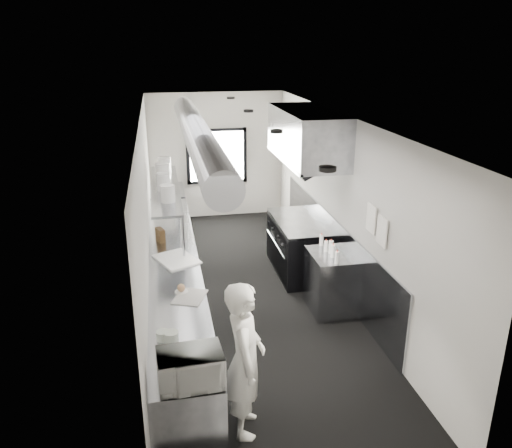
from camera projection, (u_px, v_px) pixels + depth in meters
name	position (u px, v px, depth m)	size (l,w,h in m)	color
floor	(248.00, 294.00, 8.18)	(3.00, 8.00, 0.01)	black
ceiling	(247.00, 118.00, 7.22)	(3.00, 8.00, 0.01)	white
wall_back	(217.00, 156.00, 11.39)	(3.00, 0.02, 2.80)	#BAB6B0
wall_front	(335.00, 369.00, 4.01)	(3.00, 0.02, 2.80)	#BAB6B0
wall_left	(147.00, 218.00, 7.43)	(0.02, 8.00, 2.80)	#BAB6B0
wall_right	(342.00, 206.00, 7.97)	(0.02, 8.00, 2.80)	#BAB6B0
wall_cladding	(331.00, 249.00, 8.53)	(0.03, 5.50, 1.10)	gray
hvac_duct	(196.00, 133.00, 7.55)	(0.40, 0.40, 6.40)	#92949A
service_window	(217.00, 156.00, 11.36)	(1.36, 0.05, 1.25)	white
exhaust_hood	(306.00, 136.00, 8.20)	(0.81, 2.20, 0.88)	gray
prep_counter	(176.00, 289.00, 7.36)	(0.70, 6.00, 0.90)	gray
pass_shelf	(166.00, 189.00, 8.37)	(0.45, 3.00, 0.68)	gray
range	(300.00, 246.00, 8.85)	(0.88, 1.60, 0.94)	black
bottle_station	(332.00, 282.00, 7.58)	(0.65, 0.80, 0.90)	gray
far_work_table	(168.00, 210.00, 10.77)	(0.70, 1.20, 0.90)	gray
notice_sheet_a	(371.00, 219.00, 6.78)	(0.02, 0.28, 0.38)	white
notice_sheet_b	(382.00, 231.00, 6.48)	(0.02, 0.28, 0.38)	white
line_cook	(245.00, 359.00, 5.08)	(0.61, 0.40, 1.68)	silver
microwave	(190.00, 368.00, 4.57)	(0.54, 0.41, 0.32)	white
deli_tub_a	(163.00, 335.00, 5.29)	(0.14, 0.14, 0.10)	beige
deli_tub_b	(171.00, 337.00, 5.26)	(0.15, 0.15, 0.11)	beige
newspaper	(190.00, 297.00, 6.18)	(0.34, 0.43, 0.01)	silver
small_plate	(181.00, 292.00, 6.30)	(0.17, 0.17, 0.01)	white
pastry	(181.00, 288.00, 6.28)	(0.10, 0.10, 0.10)	tan
cutting_board	(176.00, 259.00, 7.23)	(0.48, 0.64, 0.02)	white
knife_block	(160.00, 235.00, 7.85)	(0.09, 0.20, 0.21)	#51371C
plate_stack_a	(168.00, 193.00, 7.55)	(0.22, 0.22, 0.26)	white
plate_stack_b	(163.00, 182.00, 8.14)	(0.21, 0.21, 0.28)	white
plate_stack_c	(163.00, 173.00, 8.50)	(0.25, 0.25, 0.35)	white
plate_stack_d	(165.00, 167.00, 8.96)	(0.22, 0.22, 0.35)	white
squeeze_bottle_a	(337.00, 258.00, 7.09)	(0.06, 0.06, 0.18)	white
squeeze_bottle_b	(333.00, 251.00, 7.28)	(0.06, 0.06, 0.19)	white
squeeze_bottle_c	(331.00, 247.00, 7.43)	(0.06, 0.06, 0.19)	white
squeeze_bottle_d	(326.00, 246.00, 7.49)	(0.06, 0.06, 0.17)	white
squeeze_bottle_e	(321.00, 240.00, 7.70)	(0.06, 0.06, 0.18)	white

